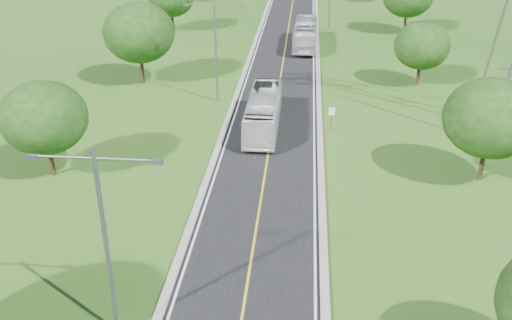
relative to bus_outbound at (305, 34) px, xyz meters
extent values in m
plane|color=#234D15|center=(-2.58, -6.70, -1.75)|extent=(260.00, 260.00, 0.00)
cube|color=black|center=(-2.58, -0.70, -1.72)|extent=(8.00, 150.00, 0.06)
cube|color=gray|center=(-6.83, -0.70, -1.64)|extent=(0.50, 150.00, 0.22)
cube|color=gray|center=(1.67, -0.70, -1.64)|extent=(0.50, 150.00, 0.22)
cylinder|color=slate|center=(2.62, -28.70, -0.55)|extent=(0.08, 0.08, 2.40)
cube|color=white|center=(2.62, -28.73, 0.25)|extent=(0.55, 0.04, 0.70)
cylinder|color=slate|center=(-8.58, -54.70, 3.25)|extent=(0.22, 0.22, 10.00)
cylinder|color=slate|center=(-9.98, -54.70, 7.85)|extent=(2.80, 0.12, 0.12)
cylinder|color=slate|center=(-7.18, -54.70, 7.85)|extent=(2.80, 0.12, 0.12)
cube|color=slate|center=(-11.28, -54.70, 7.80)|extent=(0.50, 0.25, 0.18)
cube|color=slate|center=(-5.88, -54.70, 7.80)|extent=(0.50, 0.25, 0.18)
cylinder|color=slate|center=(-8.58, -21.70, 3.25)|extent=(0.22, 0.22, 10.00)
cylinder|color=slate|center=(-9.98, -21.70, 7.85)|extent=(2.80, 0.12, 0.12)
cylinder|color=slate|center=(-7.18, -21.70, 7.85)|extent=(2.80, 0.12, 0.12)
cube|color=slate|center=(-11.28, -21.70, 7.80)|extent=(0.50, 0.25, 0.18)
cube|color=slate|center=(-5.88, -21.70, 7.80)|extent=(0.50, 0.25, 0.18)
cylinder|color=black|center=(-18.58, -38.70, -0.40)|extent=(0.36, 0.36, 2.70)
ellipsoid|color=#12380F|center=(-18.58, -38.70, 2.90)|extent=(6.30, 6.30, 5.36)
cylinder|color=black|center=(-17.58, -16.70, -0.13)|extent=(0.36, 0.36, 3.24)
ellipsoid|color=#12380F|center=(-17.58, -16.70, 3.83)|extent=(7.56, 7.56, 6.43)
cylinder|color=black|center=(-19.58, 7.30, -0.31)|extent=(0.36, 0.36, 2.88)
cylinder|color=black|center=(13.42, -36.70, -0.31)|extent=(0.36, 0.36, 2.88)
ellipsoid|color=#12380F|center=(13.42, -36.70, 3.21)|extent=(6.72, 6.72, 5.71)
cylinder|color=black|center=(12.42, -14.70, -0.49)|extent=(0.36, 0.36, 2.52)
ellipsoid|color=#12380F|center=(12.42, -14.70, 2.59)|extent=(5.88, 5.88, 5.00)
cylinder|color=black|center=(14.42, 9.30, -0.22)|extent=(0.36, 0.36, 3.06)
imported|color=beige|center=(0.00, 0.00, 0.00)|extent=(3.12, 12.18, 3.37)
imported|color=silver|center=(-3.38, -28.47, -0.08)|extent=(2.72, 11.52, 3.21)
camera|label=1|loc=(0.13, -75.57, 18.37)|focal=40.00mm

